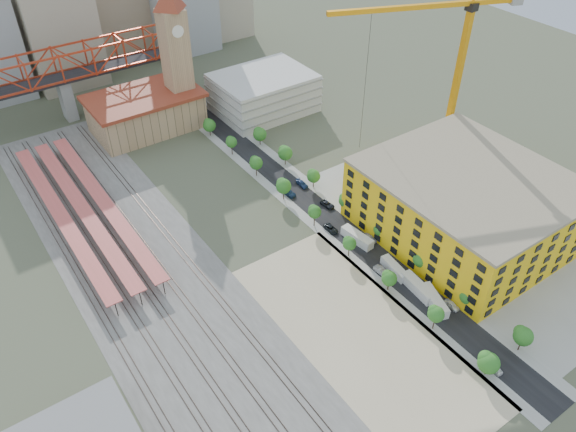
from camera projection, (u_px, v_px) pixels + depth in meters
ground at (294, 250)px, 149.16m from camera, size 400.00×400.00×0.00m
ballast_strip at (141, 266)px, 144.24m from camera, size 36.00×165.00×0.06m
dirt_lot at (360, 333)px, 127.23m from camera, size 28.00×67.00×0.06m
street_asphalt at (309, 201)px, 165.87m from camera, size 12.00×170.00×0.06m
sidewalk_west at (293, 208)px, 163.42m from camera, size 3.00×170.00×0.04m
sidewalk_east at (323, 195)px, 168.34m from camera, size 3.00×170.00×0.04m
construction_pad at (467, 227)px, 156.47m from camera, size 50.00×90.00×0.06m
rail_tracks at (134, 269)px, 143.36m from camera, size 26.56×160.00×0.18m
platform_canopies at (82, 207)px, 157.09m from camera, size 16.00×80.00×4.12m
station_hall at (146, 111)px, 195.14m from camera, size 38.00×24.00×13.10m
clock_tower at (174, 44)px, 185.87m from camera, size 12.00×12.00×52.00m
parking_garage at (263, 93)px, 205.58m from camera, size 34.00×26.00×14.00m
truss_bridge at (59, 69)px, 193.26m from camera, size 94.00×9.60×25.60m
construction_building at (466, 204)px, 149.26m from camera, size 44.60×50.60×18.80m
street_trees at (329, 219)px, 159.50m from camera, size 15.40×124.40×8.00m
skyline at (107, 10)px, 229.14m from camera, size 133.00×46.00×60.00m
distant_hills at (128, 102)px, 385.31m from camera, size 647.00×264.00×227.00m
tower_crane at (450, 54)px, 159.74m from camera, size 51.94×23.10×59.18m
site_trailer_a at (434, 301)px, 133.12m from camera, size 5.65×10.43×2.76m
site_trailer_b at (418, 288)px, 136.50m from camera, size 3.55×10.32×2.77m
site_trailer_c at (394, 269)px, 141.89m from camera, size 3.33×9.03×2.41m
site_trailer_d at (357, 238)px, 151.04m from camera, size 3.67×10.12×2.71m
car_0 at (494, 367)px, 119.21m from camera, size 2.36×4.49×1.46m
car_1 at (382, 272)px, 141.67m from camera, size 1.81×4.83×1.58m
car_2 at (331, 229)px, 154.92m from camera, size 2.35×4.93×1.36m
car_3 at (288, 192)px, 167.98m from camera, size 2.85×5.69×1.59m
car_4 at (452, 305)px, 132.95m from camera, size 1.68×4.06×1.38m
car_5 at (370, 239)px, 151.70m from camera, size 1.69×4.29×1.39m
car_6 at (327, 205)px, 163.51m from camera, size 2.65×4.91×1.31m
car_7 at (302, 184)px, 171.51m from camera, size 2.03×4.84×1.40m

